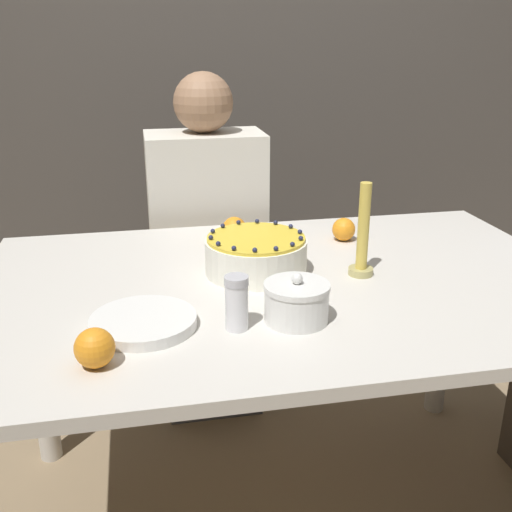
{
  "coord_description": "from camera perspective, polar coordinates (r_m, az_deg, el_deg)",
  "views": [
    {
      "loc": [
        -0.35,
        -1.33,
        1.34
      ],
      "look_at": [
        -0.06,
        0.07,
        0.8
      ],
      "focal_mm": 42.0,
      "sensor_mm": 36.0,
      "label": 1
    }
  ],
  "objects": [
    {
      "name": "person_man_blue_shirt",
      "position": [
        2.19,
        -4.57,
        -1.24
      ],
      "size": [
        0.4,
        0.34,
        1.22
      ],
      "rotation": [
        0.0,
        0.0,
        3.14
      ],
      "color": "#595960",
      "rests_on": "ground_plane"
    },
    {
      "name": "candle",
      "position": [
        1.52,
        10.09,
        1.61
      ],
      "size": [
        0.06,
        0.06,
        0.24
      ],
      "color": "tan",
      "rests_on": "dining_table"
    },
    {
      "name": "plate_stack",
      "position": [
        1.28,
        -10.67,
        -6.18
      ],
      "size": [
        0.22,
        0.22,
        0.02
      ],
      "color": "white",
      "rests_on": "dining_table"
    },
    {
      "name": "sugar_shaker",
      "position": [
        1.23,
        -1.86,
        -4.46
      ],
      "size": [
        0.05,
        0.05,
        0.12
      ],
      "color": "white",
      "rests_on": "dining_table"
    },
    {
      "name": "orange_fruit_0",
      "position": [
        1.77,
        -2.08,
        2.64
      ],
      "size": [
        0.07,
        0.07,
        0.07
      ],
      "color": "orange",
      "rests_on": "dining_table"
    },
    {
      "name": "orange_fruit_2",
      "position": [
        1.79,
        8.35,
        2.53
      ],
      "size": [
        0.07,
        0.07,
        0.07
      ],
      "color": "orange",
      "rests_on": "dining_table"
    },
    {
      "name": "orange_fruit_1",
      "position": [
        1.15,
        -15.12,
        -8.45
      ],
      "size": [
        0.08,
        0.08,
        0.08
      ],
      "color": "orange",
      "rests_on": "dining_table"
    },
    {
      "name": "sugar_bowl",
      "position": [
        1.27,
        3.88,
        -4.39
      ],
      "size": [
        0.14,
        0.14,
        0.11
      ],
      "color": "white",
      "rests_on": "dining_table"
    },
    {
      "name": "dining_table",
      "position": [
        1.54,
        2.89,
        -6.03
      ],
      "size": [
        1.51,
        0.97,
        0.76
      ],
      "color": "beige",
      "rests_on": "ground_plane"
    },
    {
      "name": "cake",
      "position": [
        1.53,
        0.0,
        0.14
      ],
      "size": [
        0.26,
        0.26,
        0.11
      ],
      "color": "white",
      "rests_on": "dining_table"
    },
    {
      "name": "wall_behind",
      "position": [
        2.76,
        -4.41,
        19.61
      ],
      "size": [
        8.0,
        0.05,
        2.6
      ],
      "color": "#4C4742",
      "rests_on": "ground_plane"
    }
  ]
}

